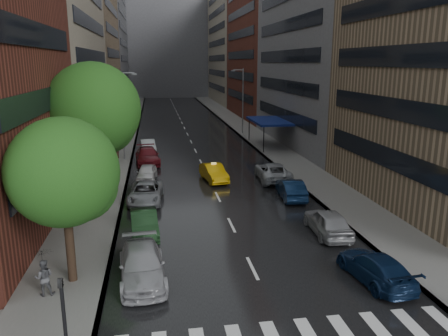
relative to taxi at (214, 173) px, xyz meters
The scene contains 18 objects.
ground 20.69m from the taxi, 90.92° to the right, with size 220.00×220.00×0.00m, color gray.
road 29.33m from the taxi, 90.65° to the left, with size 14.00×140.00×0.01m, color black.
sidewalk_left 30.78m from the taxi, 107.66° to the left, with size 4.00×140.00×0.15m, color gray.
sidewalk_right 30.58m from the taxi, 73.53° to the left, with size 4.00×140.00×0.15m, color gray.
buildings_left 43.82m from the taxi, 111.92° to the left, with size 8.00×108.00×38.00m.
buildings_right 41.44m from the taxi, 67.85° to the left, with size 8.05×109.10×36.00m.
building_far 98.51m from the taxi, 90.20° to the left, with size 40.00×14.00×32.00m, color slate.
tree_near 19.57m from the taxi, 118.01° to the right, with size 4.89×4.89×7.79m.
tree_mid 12.25m from the taxi, 147.65° to the right, with size 6.34×6.34×10.10m.
tree_far 14.18m from the taxi, 131.84° to the left, with size 4.96×4.96×7.91m.
taxi is the anchor object (origin of this frame).
parked_cars_left 6.13m from the taxi, 159.27° to the right, with size 2.76×35.08×1.61m.
parked_cars_right 9.72m from the taxi, 58.57° to the right, with size 2.87×23.49×1.57m.
ped_black_umbrella 20.52m from the taxi, 118.81° to the right, with size 0.96×0.98×2.09m.
traffic_light 24.76m from the taxi, 108.72° to the right, with size 0.18×0.15×3.45m.
street_lamp_left 13.00m from the taxi, 130.83° to the left, with size 1.74×0.22×9.00m.
street_lamp_right 25.76m from the taxi, 73.10° to the left, with size 1.74×0.22×9.00m.
awning 16.90m from the taxi, 58.87° to the left, with size 4.00×8.00×3.12m.
Camera 1 is at (-4.57, -15.53, 10.06)m, focal length 35.00 mm.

